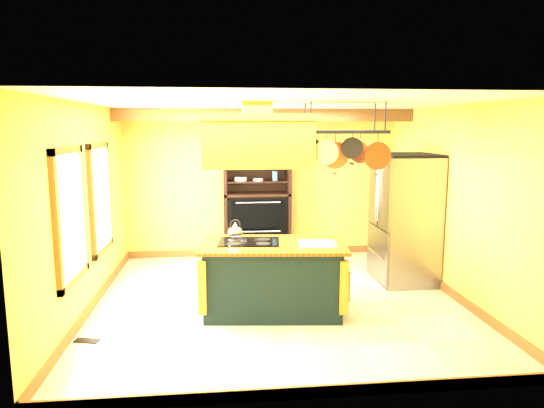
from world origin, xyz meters
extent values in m
plane|color=beige|center=(0.00, 0.00, 0.00)|extent=(5.00, 5.00, 0.00)
plane|color=white|center=(0.00, 0.00, 2.70)|extent=(5.00, 5.00, 0.00)
cube|color=#E9C055|center=(0.00, 2.50, 1.35)|extent=(5.00, 0.02, 2.70)
cube|color=#E9C055|center=(0.00, -2.50, 1.35)|extent=(5.00, 0.02, 2.70)
cube|color=#E9C055|center=(-2.50, 0.00, 1.35)|extent=(0.02, 5.00, 2.70)
cube|color=#E9C055|center=(2.50, 0.00, 1.35)|extent=(0.02, 5.00, 2.70)
cube|color=#91602D|center=(0.00, 1.70, 2.59)|extent=(5.00, 0.15, 0.20)
cube|color=#91602D|center=(-2.47, -0.80, 1.40)|extent=(0.06, 1.06, 1.56)
cube|color=white|center=(-2.44, -0.80, 1.40)|extent=(0.02, 0.85, 1.34)
cube|color=#91602D|center=(-2.47, 0.60, 1.40)|extent=(0.06, 1.06, 1.56)
cube|color=white|center=(-2.44, 0.60, 1.40)|extent=(0.02, 0.85, 1.34)
cube|color=black|center=(-0.11, -0.39, 0.44)|extent=(1.79, 1.09, 0.88)
cube|color=brown|center=(-0.11, -0.39, 0.90)|extent=(1.95, 1.21, 0.04)
cube|color=black|center=(-0.41, -0.31, 0.93)|extent=(0.82, 0.61, 0.01)
ellipsoid|color=silver|center=(-0.58, -0.17, 1.03)|extent=(0.20, 0.20, 0.16)
cube|color=white|center=(0.45, -0.53, 0.93)|extent=(0.50, 0.40, 0.02)
cube|color=gold|center=(-0.31, -0.39, 2.18)|extent=(1.34, 0.72, 0.57)
cube|color=#91602D|center=(-0.31, -0.39, 2.51)|extent=(1.43, 0.81, 0.08)
cube|color=gold|center=(-0.31, -0.39, 2.58)|extent=(0.35, 0.35, 0.23)
cube|color=black|center=(0.79, -0.39, 2.34)|extent=(1.03, 0.51, 0.04)
cylinder|color=black|center=(0.33, -0.60, 2.52)|extent=(0.02, 0.02, 0.36)
cylinder|color=black|center=(1.25, -0.19, 2.52)|extent=(0.02, 0.02, 0.36)
cylinder|color=black|center=(0.38, -0.29, 2.14)|extent=(0.27, 0.04, 0.27)
cylinder|color=silver|center=(0.54, -0.49, 2.09)|extent=(0.31, 0.04, 0.31)
cylinder|color=#C64A31|center=(0.71, -0.29, 2.04)|extent=(0.35, 0.04, 0.35)
cylinder|color=black|center=(0.87, -0.49, 2.14)|extent=(0.27, 0.04, 0.27)
cylinder|color=silver|center=(1.04, -0.29, 2.09)|extent=(0.31, 0.04, 0.31)
cylinder|color=#C64A31|center=(1.20, -0.49, 2.04)|extent=(0.35, 0.04, 0.35)
cube|color=gray|center=(2.07, 0.71, 0.98)|extent=(0.81, 1.00, 1.95)
cube|color=gray|center=(1.65, 0.46, 1.41)|extent=(0.03, 0.48, 1.06)
cube|color=gray|center=(1.65, 0.96, 1.41)|extent=(0.03, 0.48, 1.06)
cube|color=gray|center=(1.65, 0.71, 0.45)|extent=(0.03, 0.96, 0.82)
cube|color=black|center=(2.07, 0.71, 0.03)|extent=(0.77, 0.95, 0.06)
cube|color=black|center=(-0.12, 2.45, 1.06)|extent=(1.20, 0.06, 2.13)
cube|color=black|center=(-0.69, 2.23, 1.06)|extent=(0.06, 0.51, 2.13)
cube|color=black|center=(0.45, 2.23, 1.06)|extent=(0.06, 0.51, 2.13)
cube|color=black|center=(-0.12, 2.23, 1.20)|extent=(1.20, 0.51, 0.05)
cube|color=black|center=(-0.12, 2.26, 0.63)|extent=(1.08, 0.41, 1.14)
cube|color=black|center=(-0.12, 1.95, 0.88)|extent=(0.94, 0.04, 0.51)
cube|color=black|center=(-0.12, 1.95, 0.37)|extent=(0.94, 0.04, 0.46)
cube|color=black|center=(-0.12, 2.23, 1.43)|extent=(1.08, 0.45, 0.02)
cube|color=black|center=(-0.12, 2.23, 1.68)|extent=(1.08, 0.45, 0.02)
cube|color=black|center=(-0.12, 2.23, 1.92)|extent=(1.08, 0.45, 0.02)
cylinder|color=white|center=(-0.42, 2.18, 1.48)|extent=(0.22, 0.22, 0.07)
cylinder|color=teal|center=(0.20, 2.18, 1.78)|extent=(0.10, 0.10, 0.17)
cube|color=black|center=(-2.30, -1.06, 0.01)|extent=(0.30, 0.18, 0.01)
camera|label=1|loc=(-0.75, -6.42, 2.39)|focal=32.00mm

